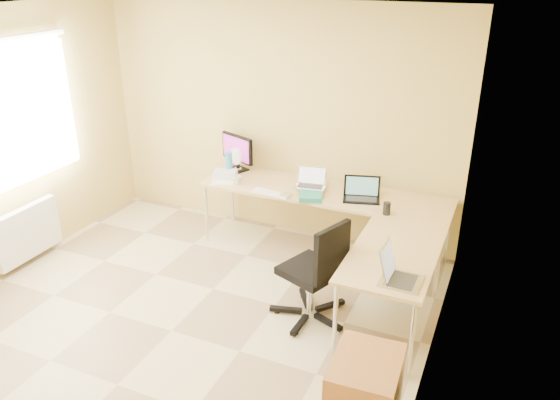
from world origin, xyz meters
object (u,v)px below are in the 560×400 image
at_px(laptop_black, 362,189).
at_px(desk_return, 391,289).
at_px(water_bottle, 229,164).
at_px(office_chair, 311,268).
at_px(keyboard, 271,193).
at_px(laptop_center, 310,178).
at_px(mug, 237,180).
at_px(monitor, 237,153).
at_px(desk_fan, 238,160).
at_px(laptop_return, 402,268).
at_px(desk_main, 323,222).

bearing_deg(laptop_black, desk_return, -74.77).
distance_m(water_bottle, office_chair, 1.86).
bearing_deg(keyboard, water_bottle, 163.03).
height_order(desk_return, office_chair, office_chair).
relative_size(laptop_center, mug, 3.15).
xyz_separation_m(monitor, desk_fan, (0.00, 0.00, -0.09)).
xyz_separation_m(desk_fan, laptop_return, (2.25, -1.63, -0.00)).
distance_m(desk_return, desk_fan, 2.47).
height_order(desk_return, keyboard, keyboard).
xyz_separation_m(desk_main, mug, (-0.93, -0.19, 0.41)).
height_order(desk_return, laptop_return, laptop_return).
height_order(desk_main, water_bottle, water_bottle).
height_order(laptop_black, laptop_return, laptop_return).
bearing_deg(desk_return, laptop_center, 139.97).
xyz_separation_m(laptop_center, desk_fan, (-1.00, 0.27, -0.03)).
bearing_deg(keyboard, laptop_black, 21.63).
bearing_deg(desk_return, office_chair, -167.35).
bearing_deg(office_chair, desk_return, 33.58).
distance_m(laptop_center, laptop_black, 0.55).
height_order(mug, office_chair, office_chair).
bearing_deg(desk_main, desk_return, -45.73).
bearing_deg(water_bottle, mug, -42.73).
relative_size(desk_main, water_bottle, 9.60).
bearing_deg(laptop_center, keyboard, -155.64).
distance_m(laptop_center, water_bottle, 1.00).
bearing_deg(desk_fan, water_bottle, -65.50).
xyz_separation_m(desk_main, office_chair, (0.30, -1.15, 0.14)).
relative_size(laptop_center, desk_fan, 1.27).
bearing_deg(laptop_center, desk_main, 21.24).
xyz_separation_m(laptop_black, desk_fan, (-1.55, 0.26, 0.01)).
distance_m(desk_main, laptop_return, 1.88).
height_order(laptop_center, mug, laptop_center).
xyz_separation_m(desk_return, keyboard, (-1.45, 0.70, 0.37)).
bearing_deg(laptop_return, keyboard, 56.27).
distance_m(laptop_return, office_chair, 0.94).
bearing_deg(desk_main, water_bottle, -179.61).
distance_m(laptop_center, keyboard, 0.44).
bearing_deg(keyboard, office_chair, -40.96).
distance_m(laptop_black, water_bottle, 1.55).
distance_m(desk_return, office_chair, 0.71).
distance_m(mug, water_bottle, 0.29).
distance_m(desk_main, laptop_black, 0.64).
bearing_deg(office_chair, water_bottle, 162.11).
relative_size(mug, laptop_return, 0.28).
distance_m(laptop_black, laptop_return, 1.54).
distance_m(monitor, office_chair, 2.01).
relative_size(laptop_black, keyboard, 0.87).
distance_m(mug, laptop_return, 2.40).
bearing_deg(laptop_return, desk_return, 20.79).
height_order(desk_return, water_bottle, water_bottle).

